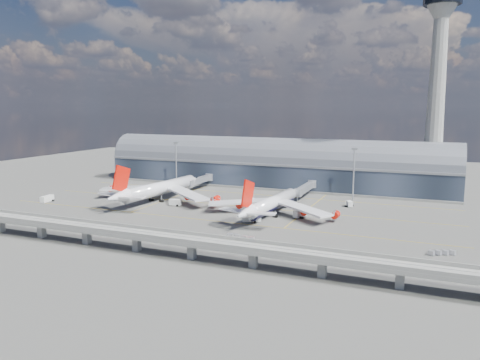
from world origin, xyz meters
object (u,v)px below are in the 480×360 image
at_px(service_truck_2, 251,219).
at_px(service_truck_4, 349,204).
at_px(service_truck_0, 47,199).
at_px(floodlight_mast_left, 176,163).
at_px(floodlight_mast_right, 354,173).
at_px(cargo_train_0, 240,238).
at_px(airliner_left, 158,189).
at_px(control_tower, 436,94).
at_px(airliner_right, 271,204).
at_px(service_truck_1, 175,202).
at_px(cargo_train_2, 442,253).
at_px(service_truck_3, 300,214).
at_px(service_truck_5, 251,201).
at_px(cargo_train_1, 145,234).

distance_m(service_truck_2, service_truck_4, 54.16).
bearing_deg(service_truck_0, floodlight_mast_left, 52.56).
distance_m(floodlight_mast_right, cargo_train_0, 90.66).
height_order(floodlight_mast_left, airliner_left, floodlight_mast_left).
bearing_deg(control_tower, floodlight_mast_left, -168.28).
height_order(control_tower, service_truck_0, control_tower).
bearing_deg(airliner_right, control_tower, 54.78).
xyz_separation_m(airliner_left, service_truck_4, (88.31, 22.74, -4.67)).
bearing_deg(floodlight_mast_right, control_tower, 38.66).
height_order(control_tower, service_truck_1, control_tower).
relative_size(airliner_right, cargo_train_2, 7.14).
relative_size(airliner_right, service_truck_0, 7.67).
distance_m(airliner_right, service_truck_3, 12.80).
distance_m(floodlight_mast_left, service_truck_3, 97.94).
distance_m(service_truck_0, service_truck_2, 105.16).
bearing_deg(service_truck_4, service_truck_2, -149.48).
bearing_deg(service_truck_5, service_truck_2, -120.46).
bearing_deg(control_tower, floodlight_mast_right, -141.34).
xyz_separation_m(control_tower, floodlight_mast_left, (-135.00, -28.00, -38.00)).
distance_m(airliner_left, cargo_train_0, 79.09).
xyz_separation_m(control_tower, service_truck_5, (-77.76, -56.79, -50.13)).
distance_m(floodlight_mast_right, service_truck_1, 87.77).
bearing_deg(service_truck_3, cargo_train_1, -108.65).
bearing_deg(service_truck_4, cargo_train_2, -81.76).
bearing_deg(service_truck_5, airliner_left, 141.02).
bearing_deg(cargo_train_1, service_truck_3, -61.50).
relative_size(floodlight_mast_left, service_truck_5, 4.12).
bearing_deg(airliner_left, floodlight_mast_right, 29.40).
bearing_deg(service_truck_0, airliner_right, -0.29).
distance_m(service_truck_2, cargo_train_1, 43.60).
relative_size(service_truck_0, service_truck_3, 1.15).
bearing_deg(floodlight_mast_right, service_truck_0, -155.04).
relative_size(floodlight_mast_right, cargo_train_1, 2.12).
bearing_deg(control_tower, cargo_train_1, -126.91).
bearing_deg(airliner_left, service_truck_5, 18.50).
bearing_deg(cargo_train_2, service_truck_3, 85.27).
distance_m(service_truck_1, service_truck_5, 35.47).
xyz_separation_m(service_truck_0, service_truck_4, (136.10, 46.16, -0.28)).
distance_m(service_truck_2, service_truck_3, 21.96).
height_order(service_truck_1, cargo_train_1, service_truck_1).
xyz_separation_m(floodlight_mast_left, service_truck_3, (85.83, -45.61, -12.05)).
relative_size(service_truck_4, cargo_train_2, 0.60).
bearing_deg(service_truck_4, service_truck_3, -142.59).
xyz_separation_m(floodlight_mast_right, service_truck_4, (1.21, -16.64, -12.28)).
relative_size(floodlight_mast_left, service_truck_3, 3.75).
xyz_separation_m(floodlight_mast_right, service_truck_0, (-134.89, -62.80, -12.00)).
bearing_deg(airliner_right, service_truck_5, 135.33).
xyz_separation_m(service_truck_5, cargo_train_2, (82.84, -48.03, -0.74)).
height_order(control_tower, airliner_right, control_tower).
distance_m(control_tower, airliner_right, 107.82).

